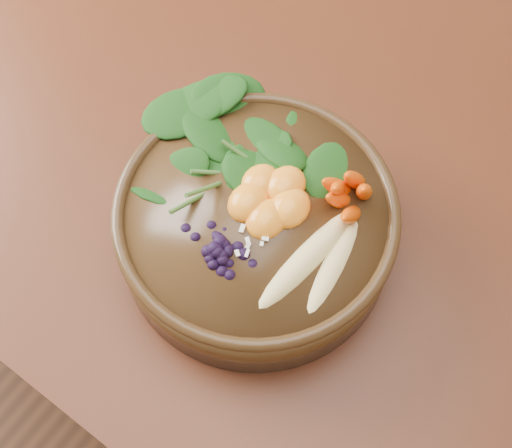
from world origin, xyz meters
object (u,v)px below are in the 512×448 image
at_px(dining_table, 186,113).
at_px(carrot_cluster, 351,174).
at_px(banana_halves, 321,256).
at_px(blueberry_pile, 214,242).
at_px(stoneware_bowl, 256,228).
at_px(mandarin_cluster, 270,193).
at_px(kale_heap, 266,136).

xyz_separation_m(dining_table, carrot_cluster, (0.32, -0.07, 0.23)).
xyz_separation_m(carrot_cluster, banana_halves, (0.02, -0.09, -0.03)).
xyz_separation_m(carrot_cluster, blueberry_pile, (-0.08, -0.15, -0.02)).
height_order(stoneware_bowl, blueberry_pile, blueberry_pile).
bearing_deg(stoneware_bowl, banana_halves, -5.82).
relative_size(stoneware_bowl, carrot_cluster, 3.62).
relative_size(stoneware_bowl, mandarin_cluster, 3.15).
distance_m(dining_table, blueberry_pile, 0.38).
distance_m(dining_table, banana_halves, 0.43).
relative_size(dining_table, banana_halves, 8.66).
distance_m(carrot_cluster, mandarin_cluster, 0.09).
xyz_separation_m(mandarin_cluster, blueberry_pile, (-0.01, -0.09, 0.00)).
relative_size(carrot_cluster, blueberry_pile, 0.60).
bearing_deg(kale_heap, carrot_cluster, 1.95).
bearing_deg(carrot_cluster, banana_halves, -66.94).
bearing_deg(kale_heap, banana_halves, -32.11).
bearing_deg(stoneware_bowl, dining_table, 148.36).
bearing_deg(mandarin_cluster, banana_halves, -18.31).
distance_m(kale_heap, banana_halves, 0.16).
relative_size(carrot_cluster, banana_halves, 0.50).
bearing_deg(dining_table, carrot_cluster, -12.68).
bearing_deg(blueberry_pile, stoneware_bowl, 84.30).
height_order(dining_table, stoneware_bowl, stoneware_bowl).
bearing_deg(banana_halves, carrot_cluster, 113.06).
distance_m(mandarin_cluster, blueberry_pile, 0.09).
xyz_separation_m(dining_table, blueberry_pile, (0.24, -0.22, 0.21)).
xyz_separation_m(kale_heap, carrot_cluster, (0.11, 0.00, 0.02)).
bearing_deg(blueberry_pile, kale_heap, 103.24).
bearing_deg(mandarin_cluster, dining_table, 152.40).
xyz_separation_m(dining_table, stoneware_bowl, (0.25, -0.15, 0.14)).
distance_m(dining_table, kale_heap, 0.30).
xyz_separation_m(banana_halves, blueberry_pile, (-0.10, -0.06, 0.01)).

